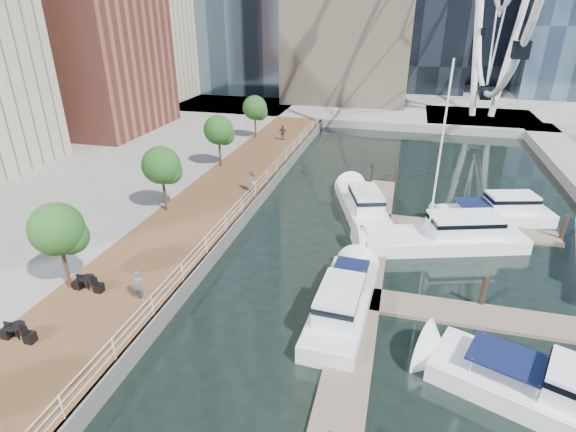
# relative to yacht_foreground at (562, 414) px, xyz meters

# --- Properties ---
(ground) EXTENTS (520.00, 520.00, 0.00)m
(ground) POSITION_rel_yacht_foreground_xyz_m (-11.16, -2.61, 0.00)
(ground) COLOR black
(ground) RESTS_ON ground
(boardwalk) EXTENTS (6.00, 60.00, 1.00)m
(boardwalk) POSITION_rel_yacht_foreground_xyz_m (-20.16, 12.39, 0.50)
(boardwalk) COLOR brown
(boardwalk) RESTS_ON ground
(seawall) EXTENTS (0.25, 60.00, 1.00)m
(seawall) POSITION_rel_yacht_foreground_xyz_m (-17.16, 12.39, 0.50)
(seawall) COLOR #595954
(seawall) RESTS_ON ground
(land_far) EXTENTS (200.00, 114.00, 1.00)m
(land_far) POSITION_rel_yacht_foreground_xyz_m (-11.16, 99.39, 0.50)
(land_far) COLOR gray
(land_far) RESTS_ON ground
(pier) EXTENTS (14.00, 12.00, 1.00)m
(pier) POSITION_rel_yacht_foreground_xyz_m (2.84, 49.39, 0.50)
(pier) COLOR gray
(pier) RESTS_ON ground
(railing) EXTENTS (0.10, 60.00, 1.05)m
(railing) POSITION_rel_yacht_foreground_xyz_m (-17.26, 12.39, 1.52)
(railing) COLOR white
(railing) RESTS_ON boardwalk
(floating_docks) EXTENTS (16.00, 34.00, 2.60)m
(floating_docks) POSITION_rel_yacht_foreground_xyz_m (-3.20, 7.37, 0.49)
(floating_docks) COLOR #6D6051
(floating_docks) RESTS_ON ground
(midrise_condos) EXTENTS (19.00, 67.00, 28.00)m
(midrise_condos) POSITION_rel_yacht_foreground_xyz_m (-44.73, 24.21, 13.42)
(midrise_condos) COLOR #BCAD8E
(midrise_condos) RESTS_ON ground
(street_trees) EXTENTS (2.60, 42.60, 4.60)m
(street_trees) POSITION_rel_yacht_foreground_xyz_m (-22.56, 11.39, 4.29)
(street_trees) COLOR #3F2B1C
(street_trees) RESTS_ON ground
(yacht_foreground) EXTENTS (11.08, 6.55, 2.15)m
(yacht_foreground) POSITION_rel_yacht_foreground_xyz_m (0.00, 0.00, 0.00)
(yacht_foreground) COLOR white
(yacht_foreground) RESTS_ON ground
(pedestrian_near) EXTENTS (0.62, 0.45, 1.59)m
(pedestrian_near) POSITION_rel_yacht_foreground_xyz_m (-18.52, 1.31, 1.79)
(pedestrian_near) COLOR #4E5968
(pedestrian_near) RESTS_ON boardwalk
(pedestrian_mid) EXTENTS (1.06, 1.07, 1.74)m
(pedestrian_mid) POSITION_rel_yacht_foreground_xyz_m (-17.90, 16.27, 1.87)
(pedestrian_mid) COLOR gray
(pedestrian_mid) RESTS_ON boardwalk
(pedestrian_far) EXTENTS (0.97, 0.44, 1.63)m
(pedestrian_far) POSITION_rel_yacht_foreground_xyz_m (-19.44, 31.30, 1.82)
(pedestrian_far) COLOR #30323C
(pedestrian_far) RESTS_ON boardwalk
(moored_yachts) EXTENTS (20.76, 34.27, 11.50)m
(moored_yachts) POSITION_rel_yacht_foreground_xyz_m (-2.83, 10.66, 0.00)
(moored_yachts) COLOR white
(moored_yachts) RESTS_ON ground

